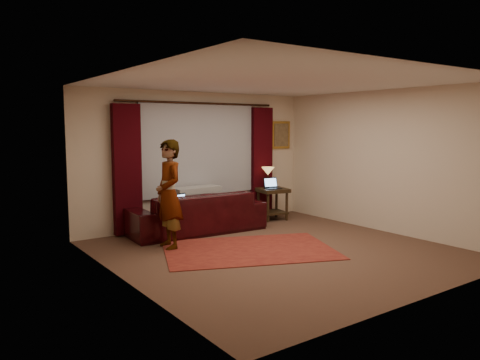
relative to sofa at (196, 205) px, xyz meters
name	(u,v)px	position (x,y,z in m)	size (l,w,h in m)	color
floor	(279,251)	(0.38, -1.92, -0.51)	(5.00, 5.00, 0.01)	brown
ceiling	(281,82)	(0.38, -1.92, 2.09)	(5.00, 5.00, 0.02)	silver
wall_back	(198,159)	(0.38, 0.58, 0.79)	(5.00, 0.02, 2.60)	beige
wall_front	(428,185)	(0.38, -4.42, 0.79)	(5.00, 0.02, 2.60)	beige
wall_left	(123,179)	(-2.12, -1.92, 0.79)	(0.02, 5.00, 2.60)	beige
wall_right	(384,161)	(2.88, -1.92, 0.79)	(0.02, 5.00, 2.60)	beige
sheer_curtain	(199,149)	(0.38, 0.52, 0.99)	(2.50, 0.05, 1.80)	#9C9CA3
drape_left	(127,170)	(-1.12, 0.47, 0.67)	(0.50, 0.14, 2.30)	black
drape_right	(261,162)	(1.88, 0.47, 0.67)	(0.50, 0.14, 2.30)	black
curtain_rod	(200,103)	(0.38, 0.47, 1.87)	(0.04, 0.04, 3.40)	black
picture_frame	(281,135)	(2.48, 0.55, 1.24)	(0.50, 0.04, 0.60)	#B98830
sofa	(196,205)	(0.00, 0.00, 0.00)	(2.51, 1.09, 1.01)	black
throw_blanket	(196,175)	(0.14, 0.22, 0.51)	(0.94, 0.38, 0.11)	gray
clothing_pile	(242,197)	(0.87, -0.23, 0.10)	(0.47, 0.36, 0.20)	brown
laptop_sofa	(184,201)	(-0.34, -0.18, 0.12)	(0.33, 0.36, 0.24)	black
area_rug	(249,250)	(0.04, -1.58, -0.50)	(2.62, 1.74, 0.01)	maroon
end_table	(272,204)	(1.89, 0.10, -0.18)	(0.57, 0.57, 0.66)	black
tiffany_lamp	(268,177)	(1.86, 0.21, 0.37)	(0.27, 0.27, 0.44)	olive
laptop_table	(273,183)	(1.86, 0.04, 0.26)	(0.31, 0.34, 0.23)	black
person	(169,194)	(-0.92, -0.75, 0.36)	(0.51, 0.51, 1.73)	gray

